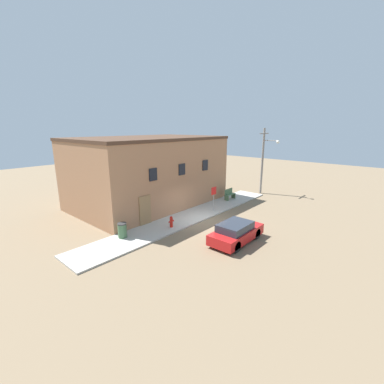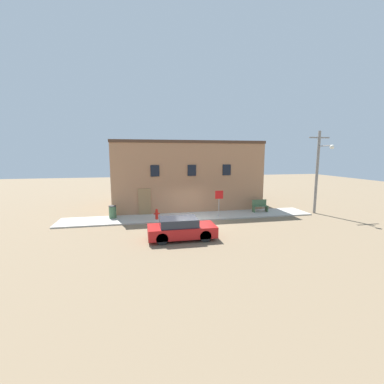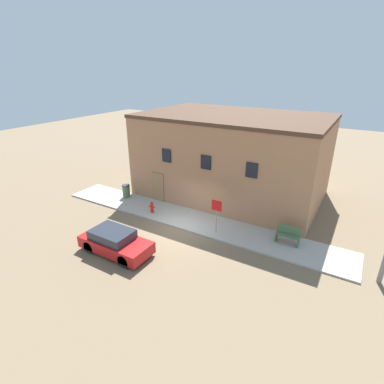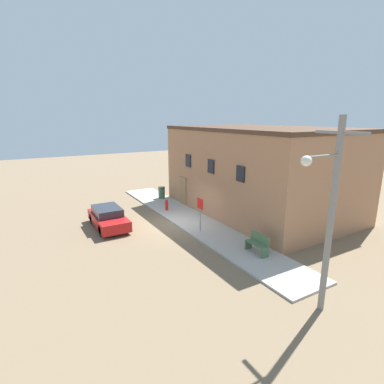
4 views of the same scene
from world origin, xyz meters
TOP-DOWN VIEW (x-y plane):
  - ground_plane at (0.00, 0.00)m, footprint 80.00×80.00m
  - sidewalk at (0.00, 1.31)m, footprint 19.56×2.62m
  - brick_building at (0.35, 6.70)m, footprint 12.94×8.27m
  - fire_hydrant at (-2.69, 0.80)m, footprint 0.45×0.21m
  - stop_sign at (2.11, 0.70)m, footprint 0.63×0.06m
  - bench at (6.02, 1.65)m, footprint 1.28×0.44m
  - trash_bin at (-5.93, 1.88)m, footprint 0.57×0.57m
  - utility_pole at (10.48, 0.49)m, footprint 1.80×1.76m
  - parked_car at (-1.59, -3.75)m, footprint 3.91×1.71m

SIDE VIEW (x-z plane):
  - ground_plane at x=0.00m, z-range 0.00..0.00m
  - sidewalk at x=0.00m, z-range 0.00..0.10m
  - fire_hydrant at x=-2.69m, z-range 0.10..0.89m
  - bench at x=6.02m, z-range 0.07..1.08m
  - trash_bin at x=-5.93m, z-range 0.10..1.05m
  - parked_car at x=-1.59m, z-range -0.01..1.25m
  - stop_sign at x=2.11m, z-range 0.50..2.53m
  - brick_building at x=0.35m, z-range 0.00..6.04m
  - utility_pole at x=10.48m, z-range 0.36..7.14m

